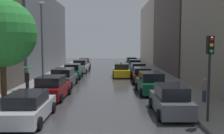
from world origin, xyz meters
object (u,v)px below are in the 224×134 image
(parked_car_left_second, at_px, (53,88))
(parked_car_left_sixth, at_px, (85,63))
(parked_car_left_nearest, at_px, (29,107))
(parked_car_left_third, at_px, (64,78))
(parked_car_right_fourth, at_px, (138,69))
(lamp_post_left, at_px, (43,39))
(traffic_light_right_corner, at_px, (211,59))
(parked_car_right_third, at_px, (143,75))
(street_tree_left, at_px, (3,33))
(parked_car_right_sixth, at_px, (132,63))
(parked_car_left_fifth, at_px, (82,66))
(taxi_midroad, at_px, (122,71))
(parked_car_left_fourth, at_px, (74,72))
(parked_car_right_nearest, at_px, (171,101))
(parked_car_right_second, at_px, (151,83))
(parked_car_right_fifth, at_px, (135,65))
(pedestrian_near_tree, at_px, (28,73))
(pedestrian_foreground, at_px, (205,89))

(parked_car_left_second, bearing_deg, parked_car_left_sixth, 2.57)
(parked_car_left_nearest, distance_m, parked_car_left_third, 11.03)
(parked_car_right_fourth, height_order, lamp_post_left, lamp_post_left)
(traffic_light_right_corner, bearing_deg, parked_car_left_third, 129.18)
(parked_car_left_third, bearing_deg, parked_car_right_third, -70.22)
(parked_car_left_sixth, relative_size, street_tree_left, 0.63)
(parked_car_right_fourth, bearing_deg, parked_car_right_sixth, -2.50)
(parked_car_left_fifth, distance_m, street_tree_left, 19.57)
(taxi_midroad, distance_m, street_tree_left, 16.73)
(parked_car_left_fifth, bearing_deg, street_tree_left, 173.49)
(parked_car_right_sixth, bearing_deg, parked_car_left_nearest, 165.78)
(parked_car_left_third, height_order, parked_car_left_fourth, parked_car_left_third)
(parked_car_right_nearest, distance_m, parked_car_right_second, 6.37)
(parked_car_left_third, relative_size, traffic_light_right_corner, 1.12)
(parked_car_right_nearest, xyz_separation_m, parked_car_right_fifth, (-0.02, 23.70, -0.04))
(parked_car_left_third, bearing_deg, lamp_post_left, 133.70)
(parked_car_right_nearest, xyz_separation_m, pedestrian_near_tree, (-10.47, 6.89, 0.82))
(parked_car_right_third, bearing_deg, parked_car_right_fourth, 0.86)
(parked_car_right_nearest, bearing_deg, parked_car_right_sixth, 0.15)
(parked_car_left_nearest, height_order, pedestrian_foreground, pedestrian_foreground)
(parked_car_left_fifth, relative_size, parked_car_right_third, 0.97)
(pedestrian_foreground, bearing_deg, parked_car_left_fifth, 119.84)
(parked_car_left_fourth, relative_size, parked_car_right_sixth, 0.88)
(parked_car_left_nearest, xyz_separation_m, taxi_midroad, (5.50, 17.84, 0.04))
(parked_car_left_second, height_order, parked_car_left_fifth, parked_car_left_fifth)
(parked_car_right_fourth, relative_size, parked_car_right_fifth, 1.05)
(parked_car_right_nearest, xyz_separation_m, parked_car_right_third, (-0.23, 12.35, -0.07))
(pedestrian_near_tree, bearing_deg, traffic_light_right_corner, 82.61)
(parked_car_right_sixth, relative_size, pedestrian_near_tree, 2.38)
(parked_car_left_second, distance_m, traffic_light_right_corner, 11.37)
(parked_car_left_sixth, distance_m, parked_car_right_third, 16.73)
(parked_car_right_nearest, bearing_deg, parked_car_left_fifth, 19.64)
(parked_car_left_sixth, relative_size, pedestrian_foreground, 2.68)
(parked_car_left_sixth, distance_m, parked_car_right_fourth, 11.89)
(parked_car_right_second, distance_m, taxi_midroad, 10.38)
(parked_car_right_nearest, bearing_deg, pedestrian_foreground, -48.12)
(parked_car_left_second, bearing_deg, taxi_midroad, -21.84)
(parked_car_right_second, bearing_deg, parked_car_right_sixth, -2.66)
(parked_car_left_fourth, height_order, taxi_midroad, taxi_midroad)
(parked_car_left_fourth, bearing_deg, lamp_post_left, 165.99)
(parked_car_left_third, xyz_separation_m, parked_car_left_fifth, (0.22, 11.86, 0.01))
(parked_car_left_fifth, bearing_deg, parked_car_left_second, -177.93)
(parked_car_left_fourth, xyz_separation_m, parked_car_right_nearest, (7.87, -15.20, 0.01))
(street_tree_left, xyz_separation_m, traffic_light_right_corner, (12.15, -4.49, -1.45))
(parked_car_left_nearest, xyz_separation_m, traffic_light_right_corner, (9.24, -0.55, 2.56))
(parked_car_left_second, distance_m, parked_car_right_sixth, 25.96)
(parked_car_right_third, xyz_separation_m, parked_car_right_sixth, (0.13, 16.68, 0.05))
(parked_car_right_nearest, bearing_deg, parked_car_left_sixth, 16.04)
(parked_car_right_second, bearing_deg, parked_car_left_second, 103.31)
(parked_car_left_nearest, xyz_separation_m, parked_car_right_third, (7.52, 13.65, 0.00))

